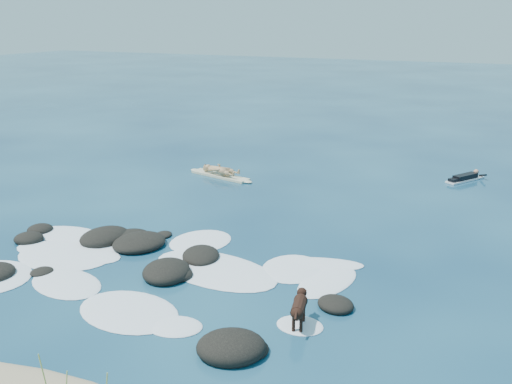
% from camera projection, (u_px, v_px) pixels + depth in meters
% --- Properties ---
extents(ground, '(160.00, 160.00, 0.00)m').
position_uv_depth(ground, '(235.00, 265.00, 16.19)').
color(ground, '#0A2642').
rests_on(ground, ground).
extents(reef_rocks, '(13.38, 6.66, 0.61)m').
position_uv_depth(reef_rocks, '(142.00, 265.00, 15.92)').
color(reef_rocks, black).
rests_on(reef_rocks, ground).
extents(breaking_foam, '(10.87, 7.17, 0.12)m').
position_uv_depth(breaking_foam, '(142.00, 267.00, 16.07)').
color(breaking_foam, white).
rests_on(breaking_foam, ground).
extents(standing_surfer_rig, '(3.52, 1.28, 2.02)m').
position_uv_depth(standing_surfer_rig, '(220.00, 159.00, 24.84)').
color(standing_surfer_rig, beige).
rests_on(standing_surfer_rig, ground).
extents(paddling_surfer_rig, '(1.58, 2.09, 0.39)m').
position_uv_depth(paddling_surfer_rig, '(466.00, 178.00, 24.47)').
color(paddling_surfer_rig, white).
rests_on(paddling_surfer_rig, ground).
extents(dog, '(0.50, 1.26, 0.81)m').
position_uv_depth(dog, '(299.00, 306.00, 12.83)').
color(dog, black).
rests_on(dog, ground).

